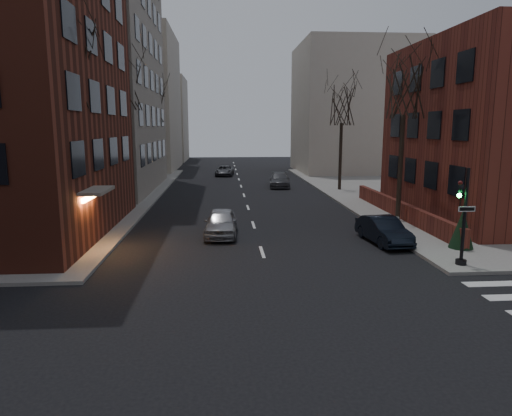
{
  "coord_description": "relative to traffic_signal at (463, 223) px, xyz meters",
  "views": [
    {
      "loc": [
        -1.79,
        -8.49,
        5.76
      ],
      "look_at": [
        -0.25,
        12.53,
        2.0
      ],
      "focal_mm": 32.0,
      "sensor_mm": 36.0,
      "label": 1
    }
  ],
  "objects": [
    {
      "name": "ground",
      "position": [
        -7.94,
        -8.99,
        -1.91
      ],
      "size": [
        160.0,
        160.0,
        0.0
      ],
      "primitive_type": "plane",
      "color": "black",
      "rests_on": "ground"
    },
    {
      "name": "building_left_tan",
      "position": [
        -24.94,
        25.01,
        12.09
      ],
      "size": [
        18.0,
        18.0,
        28.0
      ],
      "primitive_type": "cube",
      "color": "gray",
      "rests_on": "ground"
    },
    {
      "name": "low_wall_right",
      "position": [
        1.36,
        10.01,
        -1.26
      ],
      "size": [
        0.35,
        16.0,
        1.0
      ],
      "primitive_type": "cube",
      "color": "maroon",
      "rests_on": "sidewalk_far_right"
    },
    {
      "name": "building_distant_la",
      "position": [
        -22.94,
        46.01,
        7.09
      ],
      "size": [
        14.0,
        16.0,
        18.0
      ],
      "primitive_type": "cube",
      "color": "#B3A897",
      "rests_on": "ground"
    },
    {
      "name": "building_distant_ra",
      "position": [
        7.06,
        41.01,
        6.09
      ],
      "size": [
        14.0,
        14.0,
        16.0
      ],
      "primitive_type": "cube",
      "color": "#B3A897",
      "rests_on": "ground"
    },
    {
      "name": "building_distant_lb",
      "position": [
        -20.94,
        63.01,
        5.09
      ],
      "size": [
        10.0,
        12.0,
        14.0
      ],
      "primitive_type": "cube",
      "color": "#B3A897",
      "rests_on": "ground"
    },
    {
      "name": "traffic_signal",
      "position": [
        0.0,
        0.0,
        0.0
      ],
      "size": [
        0.76,
        0.44,
        4.0
      ],
      "color": "black",
      "rests_on": "sidewalk_far_right"
    },
    {
      "name": "tree_left_a",
      "position": [
        -16.74,
        5.01,
        6.56
      ],
      "size": [
        4.18,
        4.18,
        10.26
      ],
      "color": "#2D231C",
      "rests_on": "sidewalk_far_left"
    },
    {
      "name": "tree_left_b",
      "position": [
        -16.74,
        17.01,
        7.0
      ],
      "size": [
        4.4,
        4.4,
        10.8
      ],
      "color": "#2D231C",
      "rests_on": "sidewalk_far_left"
    },
    {
      "name": "tree_left_c",
      "position": [
        -16.74,
        31.01,
        6.12
      ],
      "size": [
        3.96,
        3.96,
        9.72
      ],
      "color": "#2D231C",
      "rests_on": "sidewalk_far_left"
    },
    {
      "name": "tree_right_a",
      "position": [
        0.86,
        9.01,
        6.12
      ],
      "size": [
        3.96,
        3.96,
        9.72
      ],
      "color": "#2D231C",
      "rests_on": "sidewalk_far_right"
    },
    {
      "name": "tree_right_b",
      "position": [
        0.86,
        23.01,
        5.68
      ],
      "size": [
        3.74,
        3.74,
        9.18
      ],
      "color": "#2D231C",
      "rests_on": "sidewalk_far_right"
    },
    {
      "name": "streetlamp_near",
      "position": [
        -16.14,
        13.01,
        2.33
      ],
      "size": [
        0.36,
        0.36,
        6.28
      ],
      "color": "black",
      "rests_on": "sidewalk_far_left"
    },
    {
      "name": "streetlamp_far",
      "position": [
        -16.14,
        33.01,
        2.33
      ],
      "size": [
        0.36,
        0.36,
        6.28
      ],
      "color": "black",
      "rests_on": "sidewalk_far_left"
    },
    {
      "name": "parked_sedan",
      "position": [
        -1.74,
        4.22,
        -1.24
      ],
      "size": [
        1.84,
        4.16,
        1.33
      ],
      "primitive_type": "imported",
      "rotation": [
        0.0,
        0.0,
        0.11
      ],
      "color": "black",
      "rests_on": "ground"
    },
    {
      "name": "car_lane_silver",
      "position": [
        -9.85,
        6.46,
        -1.2
      ],
      "size": [
        1.88,
        4.24,
        1.42
      ],
      "primitive_type": "imported",
      "rotation": [
        0.0,
        0.0,
        -0.05
      ],
      "color": "#999A9E",
      "rests_on": "ground"
    },
    {
      "name": "car_lane_gray",
      "position": [
        -4.22,
        26.24,
        -1.23
      ],
      "size": [
        2.41,
        4.86,
        1.36
      ],
      "primitive_type": "imported",
      "rotation": [
        0.0,
        0.0,
        -0.11
      ],
      "color": "#404145",
      "rests_on": "ground"
    },
    {
      "name": "car_lane_far",
      "position": [
        -9.51,
        37.05,
        -1.31
      ],
      "size": [
        2.4,
        4.46,
        1.19
      ],
      "primitive_type": "imported",
      "rotation": [
        0.0,
        0.0,
        -0.1
      ],
      "color": "#46474C",
      "rests_on": "ground"
    },
    {
      "name": "sandwich_board",
      "position": [
        -0.64,
        5.89,
        -1.31
      ],
      "size": [
        0.6,
        0.68,
        0.91
      ],
      "primitive_type": "cube",
      "rotation": [
        0.0,
        0.0,
        0.42
      ],
      "color": "white",
      "rests_on": "sidewalk_far_right"
    },
    {
      "name": "evergreen_shrub",
      "position": [
        1.4,
        2.53,
        -0.83
      ],
      "size": [
        1.47,
        1.47,
        1.86
      ],
      "primitive_type": "cone",
      "rotation": [
        0.0,
        0.0,
        0.42
      ],
      "color": "#163217",
      "rests_on": "sidewalk_far_right"
    }
  ]
}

